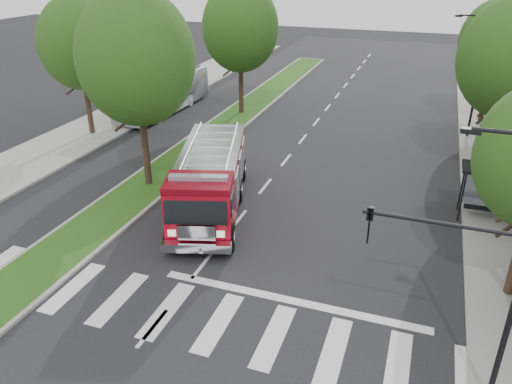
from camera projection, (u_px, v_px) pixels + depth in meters
ground at (203, 265)px, 20.26m from camera, size 140.00×140.00×0.00m
sidewalk_left at (68, 142)px, 33.07m from camera, size 5.00×80.00×0.15m
median at (232, 120)px, 37.30m from camera, size 3.00×50.00×0.15m
bus_shelter at (497, 180)px, 22.91m from camera, size 3.20×1.60×2.61m
tree_right_far at (496, 42)px, 34.61m from camera, size 5.00×5.00×8.73m
tree_median_near at (136, 58)px, 24.18m from camera, size 5.80×5.80×10.16m
tree_median_far at (240, 28)px, 36.20m from camera, size 5.60×5.60×9.72m
tree_left_mid at (79, 43)px, 31.96m from camera, size 5.20×5.20×9.16m
streetlight_right_near at (486, 257)px, 12.36m from camera, size 4.08×0.22×8.00m
streetlight_right_far at (477, 72)px, 32.16m from camera, size 2.11×0.20×8.00m
fire_engine at (210, 180)px, 24.00m from camera, size 5.44×9.88×3.28m
city_bus at (164, 93)px, 39.09m from camera, size 2.88×10.74×2.97m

